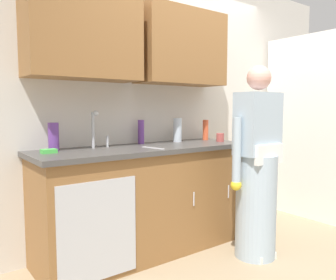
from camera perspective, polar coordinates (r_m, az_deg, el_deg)
name	(u,v)px	position (r m, az deg, el deg)	size (l,w,h in m)	color
ground_plane	(249,262)	(3.05, 13.40, -19.38)	(9.00, 9.00, 0.00)	#998466
kitchen_wall_with_uppers	(164,88)	(3.42, -0.62, 8.78)	(4.80, 0.44, 2.70)	beige
closet_door_panel	(307,128)	(4.20, 22.30, 1.94)	(1.10, 0.04, 2.10)	silver
counter_cabinet	(146,202)	(3.05, -3.70, -10.29)	(1.90, 0.62, 0.90)	brown
countertop	(146,149)	(2.96, -3.72, -1.46)	(1.96, 0.66, 0.04)	#474442
sink	(105,151)	(2.77, -10.47, -1.87)	(0.50, 0.36, 0.35)	#B7BABF
person_at_sink	(257,177)	(2.98, 14.66, -6.02)	(0.55, 0.34, 1.62)	white
bottle_soap	(206,130)	(3.57, 6.32, 1.69)	(0.06, 0.06, 0.21)	#E05933
bottle_dish_liquid	(54,137)	(2.77, -18.68, 0.51)	(0.08, 0.08, 0.22)	#66388C
bottle_water_tall	(141,132)	(3.17, -4.55, 1.37)	(0.06, 0.06, 0.22)	#66388C
bottle_cleaner_spray	(177,130)	(3.34, 1.60, 1.68)	(0.08, 0.08, 0.23)	silver
cup_by_sink	(220,137)	(3.41, 8.76, 0.43)	(0.08, 0.08, 0.08)	#B24C47
knife_on_counter	(153,148)	(2.81, -2.54, -1.33)	(0.24, 0.02, 0.01)	silver
sponge	(49,151)	(2.65, -19.39, -1.78)	(0.11, 0.07, 0.03)	#4CBF4C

